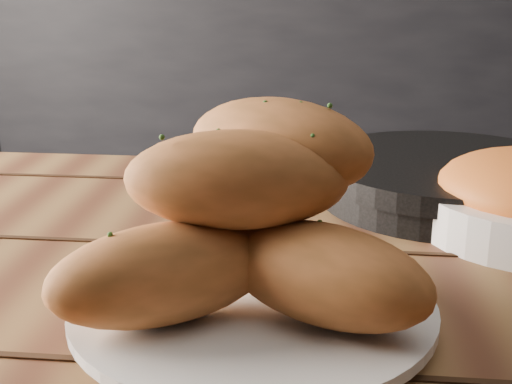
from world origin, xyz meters
name	(u,v)px	position (x,y,z in m)	size (l,w,h in m)	color
counter	(430,132)	(0.00, 1.70, 0.45)	(2.80, 0.60, 0.90)	black
plate	(253,311)	(-0.39, -0.30, 0.76)	(0.25, 0.25, 0.02)	silver
bread_rolls	(251,221)	(-0.39, -0.29, 0.83)	(0.27, 0.23, 0.14)	#BF6935
skillet	(449,179)	(-0.21, 0.00, 0.77)	(0.41, 0.28, 0.05)	black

